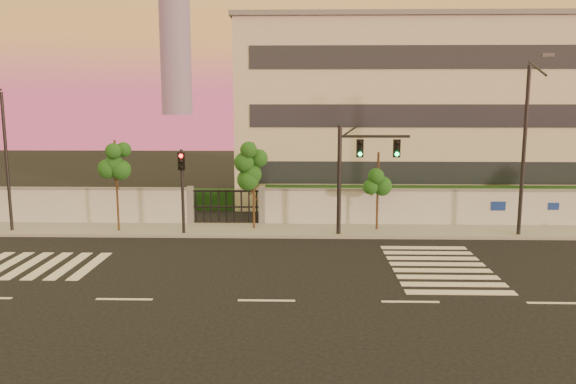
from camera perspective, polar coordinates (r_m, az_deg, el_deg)
name	(u,v)px	position (r m, az deg, el deg)	size (l,w,h in m)	color
ground	(266,301)	(19.93, -2.21, -10.98)	(120.00, 120.00, 0.00)	black
sidewalk	(279,230)	(29.98, -0.94, -3.91)	(60.00, 3.00, 0.15)	gray
perimeter_wall	(282,207)	(31.24, -0.64, -1.51)	(60.00, 0.36, 2.20)	#B7BABF
hedge_row	(301,203)	(33.95, 1.32, -1.08)	(41.00, 4.25, 1.80)	#103612
institutional_building	(411,112)	(41.40, 12.39, 7.99)	(24.40, 12.40, 12.25)	beige
road_markings	(234,268)	(23.62, -5.49, -7.74)	(57.00, 7.62, 0.02)	silver
street_tree_c	(116,165)	(30.38, -17.05, 2.61)	(1.30, 1.03, 4.91)	#382314
street_tree_d	(254,166)	(29.67, -3.48, 2.63)	(1.44, 1.14, 4.75)	#382314
street_tree_e	(378,173)	(29.85, 9.17, 1.88)	(1.46, 1.17, 4.25)	#382314
traffic_signal_main	(354,167)	(28.50, 6.69, 2.54)	(3.60, 0.36, 5.70)	black
traffic_signal_secondary	(182,181)	(29.06, -10.70, 1.06)	(0.35, 0.34, 4.48)	black
streetlight_west	(5,155)	(32.39, -26.85, 3.40)	(0.46, 1.85, 7.70)	black
streetlight_east	(526,142)	(30.29, 23.02, 4.69)	(0.54, 2.17, 9.02)	black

